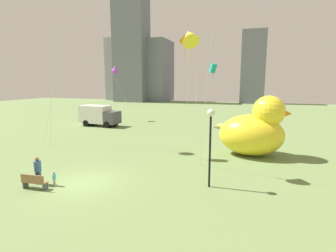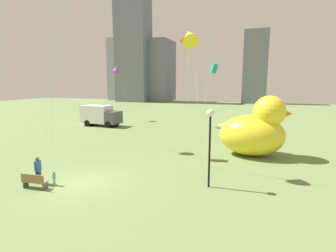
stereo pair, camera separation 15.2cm
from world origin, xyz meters
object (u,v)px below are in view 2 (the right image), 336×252
(box_truck, at_px, (100,116))
(kite_yellow, at_px, (189,37))
(lamppost, at_px, (210,130))
(kite_orange, at_px, (186,45))
(person_adult, at_px, (38,169))
(giant_inflatable_duck, at_px, (255,130))
(person_child, at_px, (54,178))
(kite_purple, at_px, (116,69))
(park_bench, at_px, (34,181))
(kite_teal, at_px, (214,68))

(box_truck, bearing_deg, kite_yellow, -40.54)
(lamppost, distance_m, kite_orange, 15.82)
(kite_yellow, bearing_deg, lamppost, -51.95)
(person_adult, height_order, box_truck, box_truck)
(box_truck, relative_size, kite_yellow, 0.57)
(giant_inflatable_duck, distance_m, lamppost, 8.31)
(person_adult, bearing_deg, person_child, 4.55)
(giant_inflatable_duck, relative_size, lamppost, 1.32)
(giant_inflatable_duck, bearing_deg, kite_orange, 143.66)
(lamppost, relative_size, kite_purple, 0.52)
(person_adult, relative_size, lamppost, 0.36)
(lamppost, bearing_deg, giant_inflatable_duck, 73.96)
(giant_inflatable_duck, relative_size, box_truck, 1.08)
(kite_purple, bearing_deg, kite_yellow, -49.44)
(park_bench, distance_m, giant_inflatable_duck, 16.43)
(park_bench, relative_size, kite_orange, 0.14)
(box_truck, relative_size, kite_teal, 0.66)
(giant_inflatable_duck, bearing_deg, kite_purple, 145.53)
(lamppost, height_order, box_truck, lamppost)
(giant_inflatable_duck, bearing_deg, person_child, -135.50)
(box_truck, distance_m, kite_yellow, 22.83)
(park_bench, height_order, box_truck, box_truck)
(giant_inflatable_duck, bearing_deg, box_truck, 157.36)
(person_adult, height_order, person_child, person_adult)
(lamppost, height_order, kite_yellow, kite_yellow)
(park_bench, distance_m, person_adult, 0.92)
(park_bench, relative_size, kite_purple, 0.17)
(person_child, xyz_separation_m, kite_yellow, (6.71, 5.28, 8.45))
(person_child, distance_m, kite_orange, 19.11)
(lamppost, bearing_deg, park_bench, -158.85)
(person_adult, xyz_separation_m, kite_teal, (6.67, 21.62, 6.81))
(kite_purple, bearing_deg, giant_inflatable_duck, -34.47)
(box_truck, xyz_separation_m, kite_purple, (-0.86, 6.14, 6.68))
(person_adult, distance_m, giant_inflatable_duck, 16.19)
(park_bench, relative_size, kite_teal, 0.18)
(kite_orange, xyz_separation_m, kite_purple, (-13.95, 9.21, -1.84))
(kite_yellow, height_order, kite_purple, kite_yellow)
(person_adult, xyz_separation_m, person_child, (1.10, 0.09, -0.45))
(box_truck, distance_m, kite_orange, 15.91)
(person_child, bearing_deg, giant_inflatable_duck, 44.50)
(park_bench, distance_m, kite_orange, 19.92)
(person_adult, distance_m, kite_orange, 19.19)
(box_truck, height_order, kite_teal, kite_teal)
(lamppost, relative_size, kite_yellow, 0.47)
(giant_inflatable_duck, distance_m, kite_orange, 12.16)
(park_bench, height_order, kite_purple, kite_purple)
(person_adult, distance_m, kite_purple, 28.16)
(box_truck, bearing_deg, kite_teal, 8.33)
(kite_orange, relative_size, kite_teal, 1.31)
(lamppost, relative_size, kite_orange, 0.41)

